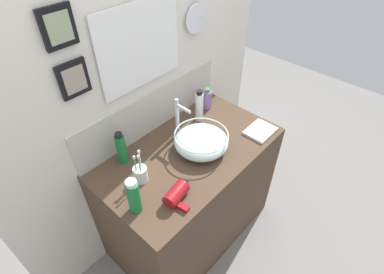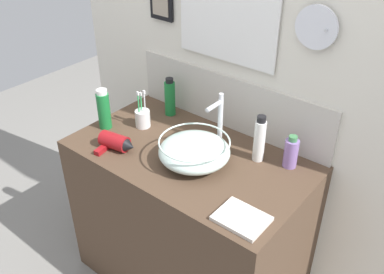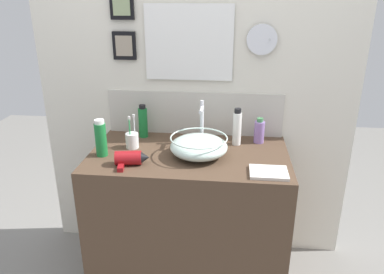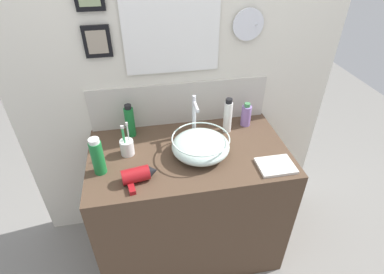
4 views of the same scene
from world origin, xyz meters
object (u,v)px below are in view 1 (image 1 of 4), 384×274
shampoo_bottle (207,99)px  hand_towel (260,131)px  toothbrush_cup (140,174)px  spray_bottle (199,106)px  soap_dispenser (134,196)px  lotion_bottle (121,148)px  glass_bowl_sink (201,141)px  faucet (179,116)px  hair_drier (178,192)px

shampoo_bottle → hand_towel: shampoo_bottle is taller
toothbrush_cup → hand_towel: toothbrush_cup is taller
spray_bottle → soap_dispenser: bearing=-161.9°
soap_dispenser → lotion_bottle: bearing=61.8°
lotion_bottle → spray_bottle: (0.59, -0.06, 0.01)m
shampoo_bottle → soap_dispenser: size_ratio=0.73×
toothbrush_cup → glass_bowl_sink: bearing=-11.3°
spray_bottle → toothbrush_cup: bearing=-169.0°
glass_bowl_sink → hand_towel: 0.42m
faucet → hand_towel: bearing=-44.0°
shampoo_bottle → glass_bowl_sink: bearing=-144.8°
toothbrush_cup → hand_towel: size_ratio=1.07×
shampoo_bottle → toothbrush_cup: bearing=-167.6°
lotion_bottle → hand_towel: bearing=-30.6°
toothbrush_cup → soap_dispenser: soap_dispenser is taller
glass_bowl_sink → lotion_bottle: size_ratio=1.53×
hair_drier → spray_bottle: (0.56, 0.35, 0.07)m
glass_bowl_sink → spray_bottle: bearing=43.4°
faucet → spray_bottle: faucet is taller
soap_dispenser → hair_drier: bearing=-27.6°
lotion_bottle → soap_dispenser: size_ratio=0.99×
glass_bowl_sink → spray_bottle: spray_bottle is taller
faucet → hair_drier: bearing=-136.7°
lotion_bottle → shampoo_bottle: bearing=-1.5°
faucet → lotion_bottle: faucet is taller
spray_bottle → hand_towel: 0.42m
soap_dispenser → hand_towel: 0.93m
faucet → shampoo_bottle: bearing=10.5°
lotion_bottle → hand_towel: size_ratio=1.09×
lotion_bottle → spray_bottle: size_ratio=0.93×
glass_bowl_sink → toothbrush_cup: size_ratio=1.56×
lotion_bottle → hand_towel: (0.75, -0.44, -0.09)m
shampoo_bottle → spray_bottle: bearing=-161.5°
toothbrush_cup → spray_bottle: bearing=11.0°
faucet → soap_dispenser: 0.59m
glass_bowl_sink → faucet: faucet is taller
faucet → lotion_bottle: bearing=167.6°
lotion_bottle → soap_dispenser: bearing=-118.2°
lotion_bottle → soap_dispenser: 0.35m
lotion_bottle → faucet: bearing=-12.4°
lotion_bottle → hand_towel: lotion_bottle is taller
shampoo_bottle → hair_drier: bearing=-150.5°
shampoo_bottle → spray_bottle: 0.15m
toothbrush_cup → shampoo_bottle: 0.77m
faucet → soap_dispenser: (-0.54, -0.23, -0.05)m
faucet → lotion_bottle: (-0.38, 0.08, -0.05)m
glass_bowl_sink → faucet: bearing=90.0°
faucet → hair_drier: faucet is taller
faucet → toothbrush_cup: faucet is taller
hair_drier → soap_dispenser: size_ratio=0.89×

